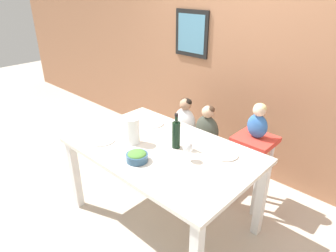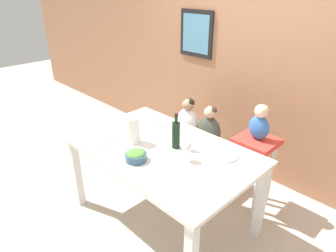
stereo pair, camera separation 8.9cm
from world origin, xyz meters
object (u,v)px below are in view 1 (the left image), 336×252
person_baby_right (258,120)px  dinner_plate_front_left (102,140)px  chair_right_highchair (253,153)px  dinner_plate_back_right (225,154)px  person_child_left (185,118)px  paper_towel_roll (133,131)px  chair_far_left (185,141)px  wine_glass_near (188,148)px  wine_bottle (176,134)px  dinner_plate_back_left (153,123)px  salad_bowl_large (137,156)px  chair_far_center (206,150)px  person_child_center (207,126)px

person_baby_right → dinner_plate_front_left: bearing=-132.3°
chair_right_highchair → dinner_plate_back_right: 0.53m
person_child_left → paper_towel_roll: size_ratio=1.91×
chair_far_left → wine_glass_near: wine_glass_near is taller
wine_bottle → dinner_plate_front_left: wine_bottle is taller
person_baby_right → wine_bottle: size_ratio=1.07×
wine_bottle → dinner_plate_back_right: size_ratio=1.42×
wine_bottle → dinner_plate_back_right: (0.38, 0.18, -0.12)m
paper_towel_roll → dinner_plate_front_left: paper_towel_roll is taller
wine_bottle → dinner_plate_back_left: (-0.48, 0.19, -0.12)m
person_child_left → salad_bowl_large: size_ratio=2.55×
dinner_plate_back_right → paper_towel_roll: bearing=-152.1°
chair_far_center → dinner_plate_front_left: 1.17m
salad_bowl_large → dinner_plate_back_right: salad_bowl_large is taller
person_child_center → salad_bowl_large: (0.08, -1.04, 0.13)m
chair_far_center → dinner_plate_back_left: (-0.32, -0.48, 0.38)m
chair_far_left → chair_right_highchair: bearing=0.0°
chair_far_center → wine_bottle: size_ratio=1.51×
dinner_plate_back_left → dinner_plate_back_right: 0.85m
chair_far_left → chair_far_center: (0.30, 0.00, 0.00)m
wine_glass_near → chair_far_center: bearing=115.4°
dinner_plate_back_left → dinner_plate_back_right: bearing=-0.8°
paper_towel_roll → salad_bowl_large: size_ratio=1.33×
person_child_center → wine_bottle: size_ratio=1.42×
wine_bottle → dinner_plate_front_left: (-0.55, -0.37, -0.12)m
chair_right_highchair → wine_bottle: (-0.39, -0.67, 0.31)m
person_child_left → dinner_plate_back_right: person_child_left is taller
person_child_left → person_child_center: 0.30m
chair_far_left → person_child_left: (-0.00, 0.00, 0.28)m
person_child_center → dinner_plate_front_left: bearing=-110.8°
person_child_center → person_baby_right: size_ratio=1.33×
paper_towel_roll → dinner_plate_front_left: size_ratio=1.06×
dinner_plate_front_left → salad_bowl_large: bearing=-0.5°
chair_right_highchair → dinner_plate_back_left: size_ratio=3.42×
paper_towel_roll → salad_bowl_large: (0.25, -0.17, -0.07)m
person_baby_right → dinner_plate_back_right: (-0.01, -0.49, -0.15)m
chair_far_center → paper_towel_roll: (-0.17, -0.86, 0.49)m
salad_bowl_large → dinner_plate_back_right: size_ratio=0.79×
paper_towel_roll → wine_glass_near: (0.53, 0.10, -0.00)m
dinner_plate_front_left → dinner_plate_back_left: 0.56m
salad_bowl_large → wine_bottle: bearing=77.9°
chair_far_left → person_baby_right: person_baby_right is taller
person_child_left → dinner_plate_back_left: person_child_left is taller
salad_bowl_large → dinner_plate_front_left: size_ratio=0.79×
chair_far_left → dinner_plate_back_left: dinner_plate_back_left is taller
dinner_plate_front_left → dinner_plate_back_right: bearing=30.3°
wine_glass_near → person_child_center: bearing=115.3°
salad_bowl_large → wine_glass_near: bearing=44.6°
chair_right_highchair → paper_towel_roll: size_ratio=3.24×
salad_bowl_large → person_child_center: bearing=94.3°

